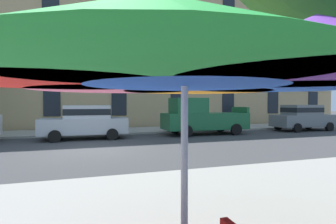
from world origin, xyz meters
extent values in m
plane|color=#38383A|center=(0.00, 0.00, 0.00)|extent=(120.00, 120.00, 0.00)
cube|color=#9E998E|center=(0.00, 6.80, 0.06)|extent=(56.00, 3.60, 0.12)
cube|color=tan|center=(0.00, 15.00, 8.00)|extent=(45.89, 12.00, 16.00)
cube|color=#9E937F|center=(0.00, 8.96, 3.20)|extent=(44.97, 0.08, 0.36)
cube|color=#9E937F|center=(0.00, 8.96, 6.40)|extent=(44.97, 0.08, 0.36)
cube|color=black|center=(-2.29, 8.97, 8.40)|extent=(1.10, 0.06, 14.80)
cube|color=black|center=(2.29, 8.97, 8.40)|extent=(1.10, 0.06, 14.80)
cube|color=black|center=(6.88, 8.97, 8.40)|extent=(1.10, 0.06, 14.80)
cube|color=black|center=(11.47, 8.97, 8.40)|extent=(1.10, 0.06, 14.80)
cube|color=black|center=(16.06, 8.97, 8.40)|extent=(1.10, 0.06, 14.80)
cube|color=black|center=(20.65, 8.97, 8.40)|extent=(1.10, 0.06, 14.80)
cube|color=#A8AAB2|center=(-0.26, 3.70, 0.70)|extent=(4.40, 1.76, 0.80)
cube|color=#A8AAB2|center=(-0.11, 3.70, 1.44)|extent=(2.30, 1.55, 0.68)
cube|color=black|center=(-0.11, 3.70, 1.44)|extent=(2.32, 1.57, 0.32)
cylinder|color=black|center=(-1.62, 2.82, 0.30)|extent=(0.60, 0.22, 0.60)
cylinder|color=black|center=(-1.62, 4.58, 0.30)|extent=(0.60, 0.22, 0.60)
cylinder|color=black|center=(1.11, 2.82, 0.30)|extent=(0.60, 0.22, 0.60)
cylinder|color=black|center=(1.11, 4.58, 0.30)|extent=(0.60, 0.22, 0.60)
cube|color=#195933|center=(6.75, 3.70, 0.82)|extent=(5.10, 1.90, 0.96)
cube|color=#195933|center=(5.65, 3.70, 1.75)|extent=(1.90, 1.75, 0.90)
cube|color=#195933|center=(9.22, 3.70, 1.48)|extent=(0.16, 1.75, 0.36)
cylinder|color=black|center=(8.33, 4.65, 0.34)|extent=(0.68, 0.22, 0.68)
cylinder|color=black|center=(8.33, 2.75, 0.34)|extent=(0.68, 0.22, 0.68)
cylinder|color=black|center=(5.16, 4.65, 0.34)|extent=(0.68, 0.22, 0.68)
cylinder|color=black|center=(5.16, 2.75, 0.34)|extent=(0.68, 0.22, 0.68)
cube|color=slate|center=(14.28, 3.70, 0.70)|extent=(4.40, 1.76, 0.80)
cube|color=slate|center=(14.13, 3.70, 1.44)|extent=(2.30, 1.55, 0.68)
cube|color=black|center=(14.13, 3.70, 1.44)|extent=(2.32, 1.57, 0.32)
cylinder|color=black|center=(15.65, 4.58, 0.30)|extent=(0.60, 0.22, 0.60)
cylinder|color=black|center=(15.65, 2.82, 0.30)|extent=(0.60, 0.22, 0.60)
cylinder|color=black|center=(12.92, 4.58, 0.30)|extent=(0.60, 0.22, 0.60)
cylinder|color=black|center=(12.92, 2.82, 0.30)|extent=(0.60, 0.22, 0.60)
cylinder|color=silver|center=(0.39, -9.00, 1.19)|extent=(0.06, 0.06, 2.38)
cone|color=blue|center=(1.37, -9.00, 2.20)|extent=(1.71, 1.71, 0.37)
cone|color=orange|center=(0.88, -8.16, 2.20)|extent=(1.71, 1.71, 0.37)
cone|color=#E5668C|center=(-0.10, -8.16, 2.20)|extent=(1.71, 1.71, 0.37)
cone|color=red|center=(-0.58, -9.00, 2.20)|extent=(1.71, 1.71, 0.37)
cone|color=green|center=(-0.10, -9.84, 2.20)|extent=(1.71, 1.71, 0.37)
cone|color=#662D9E|center=(0.88, -9.84, 2.20)|extent=(1.71, 1.71, 0.37)
cone|color=blue|center=(0.39, -9.00, 2.24)|extent=(1.64, 1.64, 0.45)
camera|label=1|loc=(-0.43, -11.07, 1.86)|focal=28.73mm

